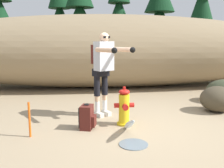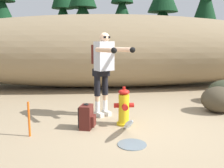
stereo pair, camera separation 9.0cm
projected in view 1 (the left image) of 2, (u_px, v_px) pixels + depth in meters
ground_plane at (139, 128)px, 4.69m from camera, size 56.00×56.00×0.04m
dirt_embankment at (113, 51)px, 8.76m from camera, size 15.12×3.20×2.52m
fire_hydrant at (124, 107)px, 4.75m from camera, size 0.38×0.33×0.74m
hydrant_water_jet at (130, 128)px, 4.16m from camera, size 0.46×1.06×0.48m
utility_worker at (103, 64)px, 5.16m from camera, size 0.84×1.03×1.77m
spare_backpack at (87, 117)px, 4.55m from camera, size 0.33×0.34×0.47m
boulder_mid at (217, 99)px, 5.68m from camera, size 0.98×0.93×0.59m
pine_tree_left at (60, 15)px, 13.67m from camera, size 1.90×1.90×5.44m
pine_tree_center at (80, 14)px, 12.50m from camera, size 2.20×2.20×5.21m
pine_tree_right at (119, 10)px, 12.94m from camera, size 1.80×1.80×5.51m
pine_tree_far_right at (159, 18)px, 14.14m from camera, size 2.63×2.63×5.20m
pine_tree_ridge_end at (202, 4)px, 12.07m from camera, size 2.03×2.03×6.65m
survey_stake at (30, 120)px, 4.14m from camera, size 0.04×0.04×0.60m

